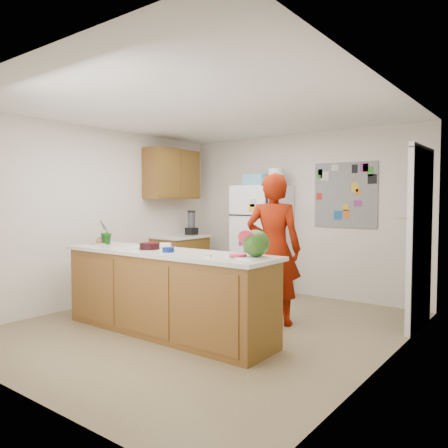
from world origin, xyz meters
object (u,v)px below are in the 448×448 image
Objects in this scene: refrigerator at (262,240)px; watermelon at (256,243)px; cherry_bowl at (150,246)px; person at (273,249)px.

refrigerator is 2.70m from watermelon.
cherry_bowl is (-1.37, -0.08, -0.11)m from watermelon.
watermelon is at bearing -59.01° from refrigerator.
person reaches higher than cherry_bowl.
cherry_bowl is (0.01, -2.38, 0.11)m from refrigerator.
cherry_bowl is at bearing -89.69° from refrigerator.
refrigerator is at bearing 120.99° from watermelon.
cherry_bowl is (-0.98, -1.06, 0.06)m from person.
person is 7.93× the size of cherry_bowl.
person is 1.45m from cherry_bowl.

